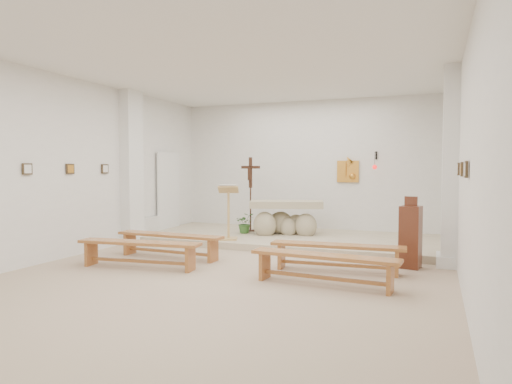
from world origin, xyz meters
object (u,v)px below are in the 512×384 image
at_px(bench_left_second, 139,248).
at_px(altar, 285,220).
at_px(donation_pedestal, 410,237).
at_px(bench_left_front, 170,240).
at_px(crucifix_stand, 250,189).
at_px(bench_right_front, 337,251).
at_px(lectern, 228,212).
at_px(bench_right_second, 324,262).

bearing_deg(bench_left_second, altar, 62.96).
bearing_deg(bench_left_second, donation_pedestal, 15.37).
height_order(donation_pedestal, bench_left_front, donation_pedestal).
relative_size(crucifix_stand, bench_right_front, 0.83).
bearing_deg(bench_left_second, bench_right_front, 10.26).
bearing_deg(lectern, bench_right_front, -50.45).
bearing_deg(bench_left_second, bench_right_second, -6.39).
relative_size(bench_left_second, bench_right_second, 1.00).
bearing_deg(bench_left_front, bench_left_second, -87.76).
xyz_separation_m(bench_left_front, bench_right_front, (3.25, -0.00, 0.00)).
xyz_separation_m(lectern, crucifix_stand, (-0.08, 1.48, 0.46)).
xyz_separation_m(crucifix_stand, bench_left_front, (-0.44, -3.06, -0.87)).
xyz_separation_m(donation_pedestal, bench_left_second, (-4.37, -1.75, -0.20)).
bearing_deg(crucifix_stand, bench_left_second, -80.12).
bearing_deg(crucifix_stand, bench_right_second, -39.00).
distance_m(altar, lectern, 1.58).
distance_m(lectern, bench_right_front, 3.18).
relative_size(altar, donation_pedestal, 1.47).
height_order(crucifix_stand, bench_left_second, crucifix_stand).
distance_m(altar, crucifix_stand, 1.26).
relative_size(lectern, donation_pedestal, 0.99).
distance_m(bench_left_front, bench_right_front, 3.25).
relative_size(altar, bench_left_second, 0.82).
bearing_deg(bench_left_second, crucifix_stand, 77.40).
distance_m(lectern, bench_left_second, 2.64).
distance_m(crucifix_stand, bench_right_front, 4.25).
distance_m(lectern, bench_left_front, 1.71).
distance_m(crucifix_stand, bench_left_front, 3.21).
xyz_separation_m(bench_right_front, bench_left_second, (-3.25, -0.97, 0.00)).
height_order(bench_right_front, bench_right_second, same).
bearing_deg(lectern, bench_left_second, -121.88).
bearing_deg(donation_pedestal, bench_right_second, -112.49).
bearing_deg(altar, bench_left_second, -127.37).
distance_m(donation_pedestal, bench_left_second, 4.71).
bearing_deg(crucifix_stand, donation_pedestal, -14.05).
xyz_separation_m(altar, donation_pedestal, (2.94, -2.06, 0.06)).
height_order(altar, crucifix_stand, crucifix_stand).
relative_size(lectern, bench_left_second, 0.55).
height_order(lectern, bench_right_front, lectern).
bearing_deg(bench_right_front, bench_right_second, -93.79).
xyz_separation_m(crucifix_stand, bench_right_front, (2.81, -3.06, -0.87)).
bearing_deg(bench_right_second, bench_left_second, -175.54).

